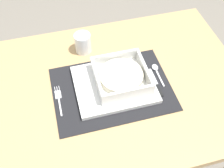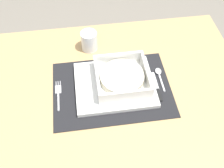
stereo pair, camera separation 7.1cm
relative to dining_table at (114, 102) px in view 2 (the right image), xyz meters
The scene contains 10 objects.
ground_plane 0.62m from the dining_table, ahead, with size 6.00×6.00×0.00m, color gray.
dining_table is the anchor object (origin of this frame).
placemat 0.10m from the dining_table, 134.34° to the right, with size 0.43×0.31×0.00m, color black.
serving_plate 0.11m from the dining_table, 132.50° to the right, with size 0.29×0.24×0.02m, color white.
porridge_bowl 0.14m from the dining_table, 13.00° to the left, with size 0.19×0.19×0.05m.
fork 0.23m from the dining_table, behind, with size 0.02×0.13×0.00m.
spoon 0.21m from the dining_table, 10.11° to the left, with size 0.02×0.11×0.01m.
butter_knife 0.19m from the dining_table, 12.43° to the right, with size 0.01×0.14×0.01m.
bread_knife 0.17m from the dining_table, 12.47° to the right, with size 0.01×0.13×0.01m.
drinking_glass 0.26m from the dining_table, 108.88° to the left, with size 0.07×0.07×0.08m.
Camera 2 is at (-0.09, -0.60, 1.51)m, focal length 43.26 mm.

